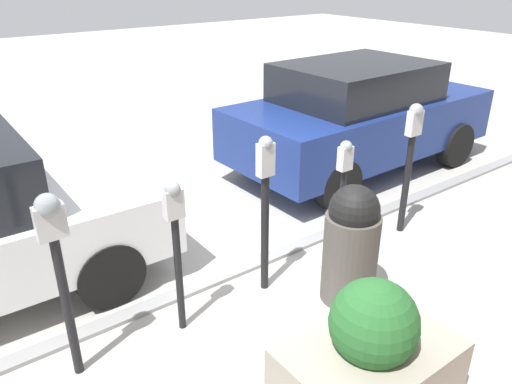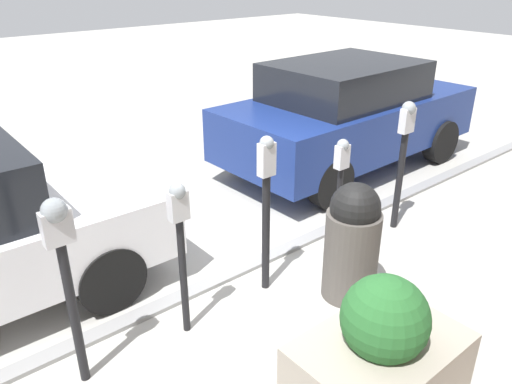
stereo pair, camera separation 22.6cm
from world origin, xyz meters
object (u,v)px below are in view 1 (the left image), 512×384
(parking_meter_fourth, at_px, (344,179))
(parking_meter_farthest, at_px, (411,149))
(parking_meter_middle, at_px, (265,197))
(parked_car_middle, at_px, (359,115))
(parking_meter_nearest, at_px, (56,252))
(trash_bin, at_px, (351,244))
(planter_box, at_px, (369,359))
(parking_meter_second, at_px, (175,232))

(parking_meter_fourth, bearing_deg, parking_meter_farthest, -3.16)
(parking_meter_middle, relative_size, parked_car_middle, 0.38)
(parking_meter_fourth, bearing_deg, parking_meter_nearest, -179.62)
(parking_meter_farthest, bearing_deg, trash_bin, -159.78)
(planter_box, bearing_deg, parking_meter_nearest, 135.50)
(parking_meter_farthest, height_order, trash_bin, parking_meter_farthest)
(parking_meter_nearest, bearing_deg, parking_meter_fourth, 0.38)
(parking_meter_middle, height_order, parking_meter_farthest, parking_meter_middle)
(parking_meter_middle, distance_m, planter_box, 1.66)
(parking_meter_second, height_order, trash_bin, parking_meter_second)
(parking_meter_second, height_order, planter_box, parking_meter_second)
(parking_meter_nearest, xyz_separation_m, parked_car_middle, (4.80, 1.63, -0.24))
(parking_meter_second, relative_size, parking_meter_fourth, 1.06)
(parking_meter_fourth, bearing_deg, trash_bin, -128.77)
(parking_meter_farthest, relative_size, planter_box, 1.28)
(parking_meter_fourth, xyz_separation_m, parked_car_middle, (1.99, 1.62, -0.05))
(parking_meter_nearest, relative_size, planter_box, 1.27)
(planter_box, bearing_deg, trash_bin, 49.86)
(parking_meter_nearest, xyz_separation_m, parking_meter_second, (0.89, -0.02, -0.13))
(parked_car_middle, bearing_deg, parking_meter_second, -158.19)
(parking_meter_middle, distance_m, parking_meter_fourth, 1.00)
(parking_meter_nearest, distance_m, planter_box, 2.26)
(parking_meter_nearest, relative_size, parking_meter_fourth, 1.17)
(parking_meter_nearest, bearing_deg, parked_car_middle, 18.81)
(parking_meter_middle, xyz_separation_m, parking_meter_fourth, (1.00, -0.00, -0.08))
(parking_meter_second, xyz_separation_m, parking_meter_farthest, (2.89, -0.01, 0.07))
(parking_meter_middle, xyz_separation_m, planter_box, (-0.27, -1.53, -0.57))
(parking_meter_second, distance_m, parked_car_middle, 4.24)
(parking_meter_fourth, relative_size, parking_meter_farthest, 0.85)
(parking_meter_second, xyz_separation_m, trash_bin, (1.45, -0.55, -0.36))
(parking_meter_farthest, bearing_deg, parking_meter_fourth, 176.84)
(parking_meter_second, bearing_deg, parking_meter_middle, 2.51)
(parking_meter_nearest, distance_m, parking_meter_fourth, 2.82)
(parking_meter_middle, bearing_deg, parking_meter_fourth, -0.03)
(parking_meter_farthest, bearing_deg, planter_box, -146.59)
(parked_car_middle, bearing_deg, parking_meter_farthest, -122.41)
(parking_meter_fourth, bearing_deg, parking_meter_middle, 179.97)
(parking_meter_fourth, distance_m, parking_meter_farthest, 0.98)
(parking_meter_farthest, relative_size, trash_bin, 1.33)
(parking_meter_middle, xyz_separation_m, trash_bin, (0.53, -0.59, -0.39))
(parking_meter_fourth, relative_size, planter_box, 1.09)
(parking_meter_farthest, bearing_deg, parking_meter_second, 179.73)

